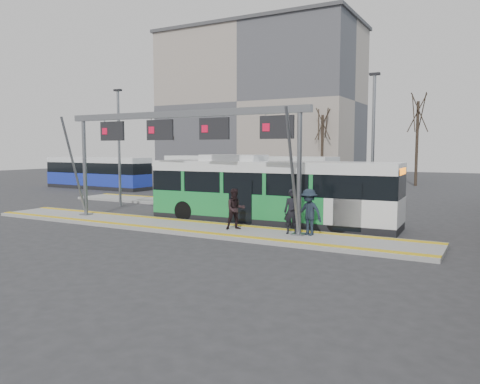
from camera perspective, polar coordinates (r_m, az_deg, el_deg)
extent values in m
plane|color=#2D2D30|center=(21.54, -6.92, -4.43)|extent=(120.00, 120.00, 0.00)
cube|color=gray|center=(21.53, -6.93, -4.23)|extent=(22.00, 3.00, 0.15)
cube|color=gray|center=(30.31, -4.23, -1.44)|extent=(20.00, 3.00, 0.15)
cube|color=gold|center=(22.45, -5.21, -3.60)|extent=(22.00, 0.35, 0.02)
cube|color=gold|center=(20.61, -8.80, -4.44)|extent=(22.00, 0.35, 0.02)
cube|color=gold|center=(31.26, -3.08, -1.07)|extent=(20.00, 0.35, 0.02)
cylinder|color=slate|center=(25.81, -18.41, 2.92)|extent=(0.20, 0.20, 5.05)
cube|color=slate|center=(26.02, -18.24, -2.57)|extent=(0.50, 0.50, 0.06)
cylinder|color=slate|center=(25.34, -19.57, 2.85)|extent=(0.12, 1.46, 4.90)
cylinder|color=slate|center=(18.86, 7.23, 2.37)|extent=(0.20, 0.20, 5.05)
cube|color=slate|center=(19.15, 7.15, -5.11)|extent=(0.50, 0.50, 0.06)
cylinder|color=slate|center=(18.21, 6.42, 2.27)|extent=(0.12, 1.46, 4.90)
cube|color=slate|center=(21.83, -7.69, 9.39)|extent=(13.00, 0.25, 0.30)
cube|color=black|center=(24.38, -15.31, 7.17)|extent=(1.50, 0.12, 0.95)
cube|color=red|center=(24.64, -16.18, 7.13)|extent=(0.32, 0.02, 0.32)
cube|color=black|center=(22.40, -9.74, 7.46)|extent=(1.50, 0.12, 0.95)
cube|color=red|center=(22.63, -10.75, 7.42)|extent=(0.32, 0.02, 0.32)
cube|color=black|center=(20.67, -3.17, 7.72)|extent=(1.50, 0.12, 0.95)
cube|color=red|center=(20.85, -4.33, 7.69)|extent=(0.32, 0.02, 0.32)
cube|color=black|center=(19.25, 4.50, 7.89)|extent=(1.50, 0.12, 0.95)
cube|color=red|center=(19.37, 3.19, 7.88)|extent=(0.32, 0.02, 0.32)
cube|color=gray|center=(59.66, 2.45, 10.48)|extent=(24.00, 12.00, 18.00)
cube|color=#3F3F42|center=(61.18, 2.49, 19.09)|extent=(24.50, 12.50, 0.40)
cube|color=black|center=(22.78, 3.75, -3.42)|extent=(12.18, 3.02, 0.35)
cube|color=#1D883D|center=(22.68, 3.76, -1.53)|extent=(12.18, 3.02, 1.16)
cube|color=black|center=(22.58, 3.78, 1.20)|extent=(12.18, 2.94, 1.01)
cube|color=white|center=(22.54, 3.79, 3.12)|extent=(12.18, 3.02, 0.50)
cube|color=orange|center=(20.94, 19.20, 2.39)|extent=(0.12, 1.80, 0.28)
cube|color=white|center=(23.38, -0.77, 4.20)|extent=(3.09, 1.91, 0.30)
cylinder|color=black|center=(23.73, -6.79, -2.29)|extent=(1.02, 0.34, 1.01)
cylinder|color=black|center=(25.64, -4.00, -1.70)|extent=(1.02, 0.34, 1.01)
cylinder|color=black|center=(20.51, 11.89, -3.57)|extent=(1.02, 0.34, 1.01)
cylinder|color=black|center=(22.69, 13.36, -2.75)|extent=(1.02, 0.34, 1.01)
cube|color=black|center=(32.35, 0.76, -0.80)|extent=(12.58, 3.31, 0.36)
cube|color=#1D883D|center=(32.28, 0.76, 0.57)|extent=(12.58, 3.31, 1.19)
cube|color=black|center=(32.20, 0.76, 2.55)|extent=(12.57, 3.23, 1.04)
cube|color=white|center=(32.17, 0.77, 3.93)|extent=(12.58, 3.31, 0.52)
cylinder|color=black|center=(33.84, -6.60, 0.01)|extent=(1.05, 0.37, 1.04)
cylinder|color=black|center=(35.70, -4.26, 0.30)|extent=(1.05, 0.37, 1.04)
cylinder|color=black|center=(29.51, 5.80, -0.76)|extent=(1.05, 0.37, 1.04)
cylinder|color=black|center=(31.62, 7.67, -0.38)|extent=(1.05, 0.37, 1.04)
cube|color=black|center=(44.56, -16.93, 0.63)|extent=(10.97, 2.74, 0.33)
cube|color=#1B2FA7|center=(44.51, -16.96, 1.54)|extent=(10.97, 2.74, 1.09)
cube|color=black|center=(44.46, -16.99, 2.85)|extent=(10.97, 2.67, 0.95)
cube|color=white|center=(44.43, -17.02, 3.77)|extent=(10.97, 2.74, 0.47)
cylinder|color=black|center=(46.75, -21.06, 1.09)|extent=(0.96, 0.31, 0.95)
cylinder|color=black|center=(48.09, -19.09, 1.26)|extent=(0.96, 0.31, 0.95)
cylinder|color=black|center=(41.44, -14.96, 0.77)|extent=(0.96, 0.31, 0.95)
cylinder|color=black|center=(42.94, -12.95, 0.97)|extent=(0.96, 0.31, 0.95)
imported|color=black|center=(19.17, 6.36, -2.40)|extent=(0.75, 0.58, 1.84)
imported|color=black|center=(20.16, -0.57, -2.09)|extent=(1.09, 1.07, 1.76)
imported|color=#1A2430|center=(19.00, 8.39, -2.44)|extent=(1.35, 0.99, 1.87)
cylinder|color=#382B21|center=(49.14, 9.98, 5.12)|extent=(0.28, 0.28, 7.06)
cylinder|color=#382B21|center=(48.71, 20.76, 5.51)|extent=(0.28, 0.28, 8.18)
cylinder|color=#382B21|center=(59.44, -7.52, 5.31)|extent=(0.28, 0.28, 7.33)
cylinder|color=slate|center=(30.24, -14.52, 5.11)|extent=(0.16, 0.16, 7.22)
cube|color=black|center=(30.46, -14.68, 11.92)|extent=(0.50, 0.25, 0.12)
cylinder|color=slate|center=(23.94, 15.88, 5.07)|extent=(0.16, 0.16, 7.23)
cube|color=black|center=(24.21, 16.10, 13.66)|extent=(0.50, 0.25, 0.12)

